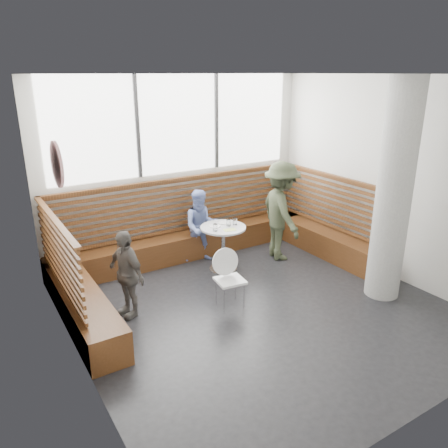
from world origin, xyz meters
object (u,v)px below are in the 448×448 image
adult_man (281,211)px  child_back (201,226)px  cafe_chair (228,274)px  concrete_column (394,193)px  cafe_table (223,239)px  child_left (126,274)px

adult_man → child_back: (-1.28, 0.63, -0.23)m
child_back → cafe_chair: bearing=-86.2°
cafe_chair → adult_man: (1.73, 0.96, 0.40)m
child_back → concrete_column: bearing=-36.2°
cafe_chair → child_back: 1.66m
concrete_column → cafe_table: concrete_column is taller
cafe_chair → concrete_column: bearing=-16.7°
concrete_column → child_left: 3.92m
concrete_column → cafe_table: (-1.61, 2.01, -1.04)m
child_back → cafe_table: bearing=-58.1°
cafe_table → cafe_chair: size_ratio=0.93×
concrete_column → adult_man: concrete_column is taller
child_left → child_back: bearing=106.5°
cafe_chair → adult_man: adult_man is taller
concrete_column → cafe_chair: (-2.18, 0.97, -1.11)m
concrete_column → child_left: bearing=157.3°
cafe_chair → child_left: child_left is taller
concrete_column → cafe_chair: concrete_column is taller
adult_man → child_left: (-3.05, -0.46, -0.27)m
concrete_column → adult_man: (-0.45, 1.93, -0.71)m
concrete_column → cafe_table: 2.78m
concrete_column → adult_man: 2.10m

